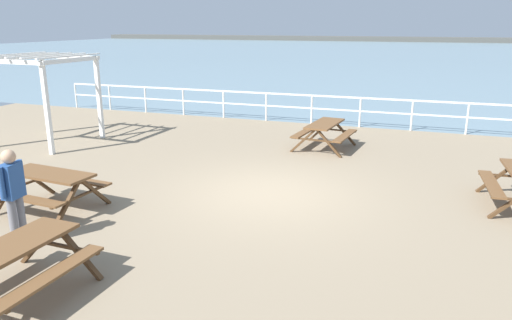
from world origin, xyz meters
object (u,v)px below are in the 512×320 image
Objects in this scene: picnic_table_far_left at (13,258)px; visitor at (13,192)px; lattice_pergola at (44,78)px; picnic_table_far_right at (50,182)px; picnic_table_near_left at (325,129)px.

picnic_table_far_left is 1.79m from visitor.
visitor is 0.61× the size of lattice_pergola.
visitor is (-1.22, 1.26, 0.36)m from picnic_table_far_left.
lattice_pergola is (-4.14, 4.55, 1.41)m from picnic_table_far_right.
picnic_table_far_left and picnic_table_far_right have the same top height.
picnic_table_far_left is 0.97× the size of picnic_table_far_right.
visitor is (0.63, -1.47, 0.36)m from picnic_table_far_right.
picnic_table_near_left is at bearing 63.14° from picnic_table_far_right.
visitor is at bearing -49.71° from lattice_pergola.
picnic_table_near_left is 1.02× the size of picnic_table_far_right.
picnic_table_far_right is 0.71× the size of lattice_pergola.
picnic_table_far_right is 6.32m from lattice_pergola.
visitor is (-3.46, -8.15, 0.36)m from picnic_table_near_left.
visitor reaches higher than picnic_table_far_right.
picnic_table_near_left is 8.62m from lattice_pergola.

